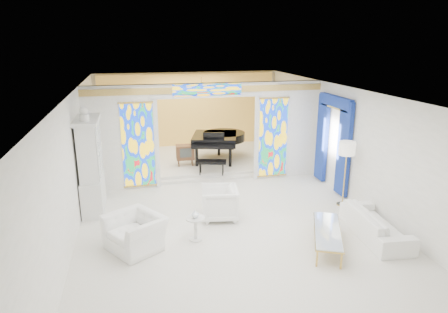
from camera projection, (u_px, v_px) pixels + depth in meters
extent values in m
plane|color=silver|center=(222.00, 207.00, 10.40)|extent=(12.00, 12.00, 0.00)
cube|color=white|center=(222.00, 92.00, 9.55)|extent=(7.00, 12.00, 0.02)
cube|color=silver|center=(188.00, 111.00, 15.58)|extent=(7.00, 0.02, 3.00)
cube|color=silver|center=(343.00, 297.00, 4.37)|extent=(7.00, 0.02, 3.00)
cube|color=silver|center=(75.00, 161.00, 9.22)|extent=(0.02, 12.00, 3.00)
cube|color=silver|center=(349.00, 144.00, 10.73)|extent=(0.02, 12.00, 3.00)
cube|color=silver|center=(121.00, 139.00, 11.31)|extent=(2.00, 0.18, 3.00)
cube|color=silver|center=(286.00, 130.00, 12.39)|extent=(2.00, 0.18, 3.00)
cube|color=silver|center=(207.00, 90.00, 11.48)|extent=(3.00, 0.18, 0.40)
cube|color=silver|center=(157.00, 144.00, 11.48)|extent=(0.12, 0.06, 2.60)
cube|color=silver|center=(256.00, 139.00, 12.13)|extent=(0.12, 0.06, 2.60)
cube|color=silver|center=(207.00, 96.00, 11.43)|extent=(3.24, 0.06, 0.12)
cube|color=gold|center=(207.00, 90.00, 11.38)|extent=(7.00, 0.05, 0.18)
cube|color=gold|center=(138.00, 145.00, 11.36)|extent=(0.90, 0.04, 2.40)
cube|color=gold|center=(273.00, 138.00, 12.24)|extent=(0.90, 0.04, 2.40)
cube|color=gold|center=(207.00, 90.00, 11.37)|extent=(2.00, 0.04, 0.34)
cube|color=silver|center=(197.00, 159.00, 14.21)|extent=(6.80, 3.80, 0.18)
cube|color=#F9C356|center=(189.00, 112.00, 15.47)|extent=(6.70, 0.10, 2.90)
cylinder|color=#BB9441|center=(202.00, 90.00, 13.46)|extent=(0.48, 0.48, 0.30)
cube|color=navy|center=(344.00, 149.00, 10.80)|extent=(0.12, 0.55, 2.60)
cube|color=navy|center=(322.00, 138.00, 12.01)|extent=(0.12, 0.55, 2.60)
cube|color=navy|center=(336.00, 101.00, 11.07)|extent=(0.14, 1.70, 0.30)
cube|color=gold|center=(335.00, 107.00, 11.12)|extent=(0.12, 1.50, 0.06)
cube|color=silver|center=(94.00, 193.00, 10.14)|extent=(0.50, 1.40, 0.90)
cube|color=silver|center=(89.00, 149.00, 9.81)|extent=(0.44, 1.30, 1.40)
cube|color=white|center=(99.00, 149.00, 9.86)|extent=(0.01, 1.20, 1.30)
cube|color=silver|center=(86.00, 120.00, 9.60)|extent=(0.56, 1.46, 0.08)
cylinder|color=white|center=(84.00, 118.00, 9.24)|extent=(0.22, 0.22, 0.16)
sphere|color=white|center=(84.00, 111.00, 9.20)|extent=(0.20, 0.20, 0.20)
imported|color=white|center=(135.00, 232.00, 8.27)|extent=(1.42, 1.46, 0.72)
imported|color=white|center=(219.00, 203.00, 9.66)|extent=(0.99, 0.97, 0.80)
imported|color=white|center=(376.00, 224.00, 8.79)|extent=(0.98, 2.10, 0.60)
cylinder|color=silver|center=(195.00, 218.00, 8.57)|extent=(0.45, 0.45, 0.03)
cylinder|color=silver|center=(196.00, 229.00, 8.64)|extent=(0.07, 0.07, 0.49)
cylinder|color=silver|center=(196.00, 239.00, 8.71)|extent=(0.30, 0.30, 0.03)
imported|color=silver|center=(195.00, 214.00, 8.54)|extent=(0.20, 0.20, 0.17)
cube|color=white|center=(328.00, 231.00, 8.32)|extent=(1.18, 1.79, 0.04)
cube|color=#BB9441|center=(327.00, 231.00, 8.32)|extent=(1.22, 1.83, 0.03)
cube|color=#BB9441|center=(317.00, 258.00, 7.64)|extent=(0.05, 0.05, 0.36)
cube|color=#BB9441|center=(341.00, 261.00, 7.55)|extent=(0.05, 0.05, 0.36)
cube|color=#BB9441|center=(315.00, 221.00, 9.19)|extent=(0.05, 0.05, 0.36)
cube|color=#BB9441|center=(335.00, 223.00, 9.11)|extent=(0.05, 0.05, 0.36)
cylinder|color=#BB9441|center=(342.00, 204.00, 10.54)|extent=(0.32, 0.32, 0.03)
cylinder|color=#BB9441|center=(345.00, 177.00, 10.32)|extent=(0.03, 0.03, 1.57)
cylinder|color=white|center=(347.00, 148.00, 10.11)|extent=(0.45, 0.45, 0.33)
cube|color=black|center=(215.00, 139.00, 13.61)|extent=(1.82, 1.89, 0.28)
cylinder|color=black|center=(224.00, 136.00, 13.93)|extent=(1.78, 1.78, 0.28)
cube|color=black|center=(213.00, 147.00, 12.76)|extent=(1.38, 0.66, 0.10)
cube|color=white|center=(213.00, 147.00, 12.68)|extent=(1.23, 0.44, 0.03)
cube|color=black|center=(214.00, 136.00, 13.02)|extent=(0.68, 0.22, 0.25)
cube|color=black|center=(212.00, 162.00, 12.27)|extent=(0.96, 0.58, 0.08)
cylinder|color=black|center=(197.00, 157.00, 13.09)|extent=(0.12, 0.12, 0.62)
cylinder|color=black|center=(230.00, 157.00, 13.04)|extent=(0.12, 0.12, 0.62)
cylinder|color=black|center=(219.00, 147.00, 14.31)|extent=(0.12, 0.12, 0.62)
cube|color=brown|center=(185.00, 152.00, 13.16)|extent=(0.60, 0.42, 0.47)
cube|color=#353A37|center=(186.00, 153.00, 12.96)|extent=(0.38, 0.03, 0.30)
cone|color=brown|center=(179.00, 164.00, 13.08)|extent=(0.04, 0.04, 0.21)
cone|color=brown|center=(193.00, 163.00, 13.16)|extent=(0.04, 0.04, 0.21)
cone|color=brown|center=(178.00, 161.00, 13.35)|extent=(0.04, 0.04, 0.21)
cone|color=brown|center=(192.00, 160.00, 13.43)|extent=(0.04, 0.04, 0.21)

